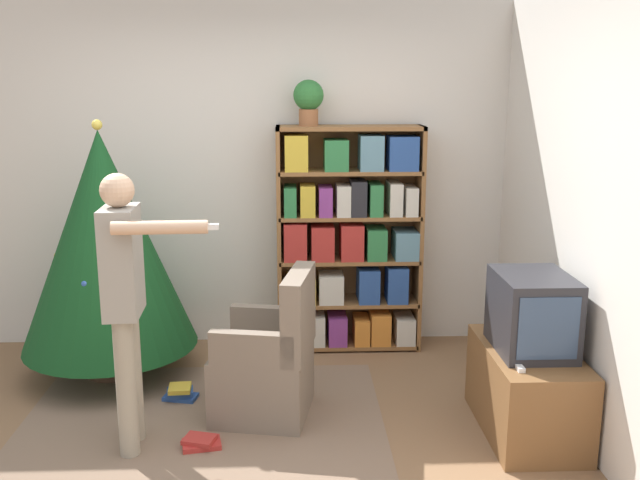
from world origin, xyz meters
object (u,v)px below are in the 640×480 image
(armchair, at_px, (269,365))
(standing_person, at_px, (125,291))
(television, at_px, (532,313))
(christmas_tree, at_px, (105,241))
(potted_plant, at_px, (308,99))
(bookshelf, at_px, (350,241))

(armchair, bearing_deg, standing_person, -53.17)
(television, relative_size, christmas_tree, 0.30)
(standing_person, xyz_separation_m, potted_plant, (1.03, 1.50, 0.97))
(television, bearing_deg, armchair, 169.41)
(bookshelf, relative_size, armchair, 1.85)
(christmas_tree, relative_size, armchair, 1.93)
(television, bearing_deg, potted_plant, 131.24)
(potted_plant, bearing_deg, bookshelf, -2.17)
(potted_plant, bearing_deg, standing_person, -124.37)
(armchair, relative_size, standing_person, 0.59)
(television, height_order, christmas_tree, christmas_tree)
(television, bearing_deg, christmas_tree, 160.22)
(bookshelf, distance_m, potted_plant, 1.10)
(bookshelf, relative_size, potted_plant, 5.18)
(christmas_tree, xyz_separation_m, standing_person, (0.37, -1.04, -0.04))
(bookshelf, height_order, television, bookshelf)
(bookshelf, xyz_separation_m, television, (0.93, -1.40, -0.11))
(christmas_tree, xyz_separation_m, potted_plant, (1.40, 0.47, 0.93))
(christmas_tree, height_order, standing_person, christmas_tree)
(bookshelf, bearing_deg, christmas_tree, -165.06)
(bookshelf, xyz_separation_m, potted_plant, (-0.31, 0.01, 1.05))
(armchair, distance_m, potted_plant, 1.96)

